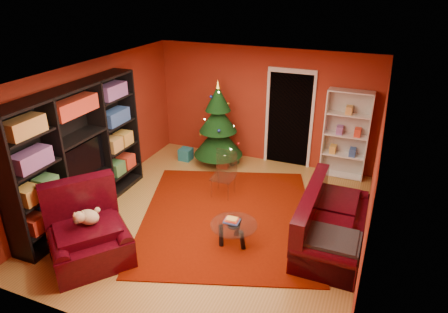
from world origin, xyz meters
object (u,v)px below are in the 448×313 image
at_px(gift_box_teal, 186,154).
at_px(dog, 89,217).
at_px(armchair, 88,233).
at_px(rug, 228,216).
at_px(white_bookshelf, 346,135).
at_px(christmas_tree, 218,125).
at_px(sofa, 334,218).
at_px(acrylic_chair, 223,177).
at_px(gift_box_green, 232,158).
at_px(gift_box_red, 223,162).
at_px(media_unit, 79,154).
at_px(coffee_table, 234,234).

height_order(gift_box_teal, dog, dog).
bearing_deg(armchair, rug, 0.45).
bearing_deg(white_bookshelf, gift_box_teal, -170.44).
height_order(armchair, dog, armchair).
xyz_separation_m(christmas_tree, dog, (-0.48, -3.79, -0.25)).
distance_m(rug, sofa, 1.89).
distance_m(christmas_tree, acrylic_chair, 1.58).
height_order(gift_box_green, gift_box_red, gift_box_green).
height_order(gift_box_green, sofa, sofa).
bearing_deg(gift_box_green, gift_box_teal, -168.61).
height_order(gift_box_teal, gift_box_red, gift_box_teal).
bearing_deg(acrylic_chair, christmas_tree, 116.57).
height_order(rug, dog, dog).
height_order(christmas_tree, white_bookshelf, christmas_tree).
distance_m(christmas_tree, gift_box_red, 0.86).
distance_m(media_unit, armchair, 1.59).
xyz_separation_m(coffee_table, acrylic_chair, (-0.75, 1.37, 0.21)).
bearing_deg(gift_box_teal, media_unit, -103.22).
xyz_separation_m(white_bookshelf, acrylic_chair, (-2.03, -1.78, -0.53)).
xyz_separation_m(gift_box_teal, acrylic_chair, (1.46, -1.24, 0.27)).
distance_m(rug, gift_box_teal, 2.64).
relative_size(christmas_tree, coffee_table, 2.62).
distance_m(gift_box_red, acrylic_chair, 1.33).
bearing_deg(armchair, white_bookshelf, 2.89).
xyz_separation_m(media_unit, armchair, (0.96, -1.07, -0.69)).
height_order(media_unit, gift_box_teal, media_unit).
distance_m(rug, coffee_table, 0.82).
height_order(sofa, acrylic_chair, sofa).
xyz_separation_m(rug, coffee_table, (0.38, -0.71, 0.19)).
bearing_deg(gift_box_red, acrylic_chair, -67.56).
distance_m(media_unit, christmas_tree, 3.15).
relative_size(christmas_tree, gift_box_teal, 7.11).
xyz_separation_m(gift_box_green, sofa, (2.59, -2.16, 0.32)).
relative_size(dog, coffee_table, 0.53).
xyz_separation_m(rug, gift_box_green, (-0.75, 2.11, 0.12)).
bearing_deg(gift_box_green, dog, -100.95).
bearing_deg(armchair, gift_box_teal, 44.08).
distance_m(rug, media_unit, 2.84).
relative_size(media_unit, gift_box_green, 11.87).
distance_m(media_unit, white_bookshelf, 5.26).
relative_size(armchair, coffee_table, 1.62).
height_order(gift_box_teal, acrylic_chair, acrylic_chair).
relative_size(gift_box_green, coffee_table, 0.34).
bearing_deg(gift_box_green, coffee_table, -68.09).
height_order(media_unit, coffee_table, media_unit).
bearing_deg(dog, sofa, -23.16).
height_order(media_unit, gift_box_green, media_unit).
bearing_deg(sofa, dog, 117.96).
relative_size(media_unit, dog, 7.60).
bearing_deg(rug, christmas_tree, 117.48).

